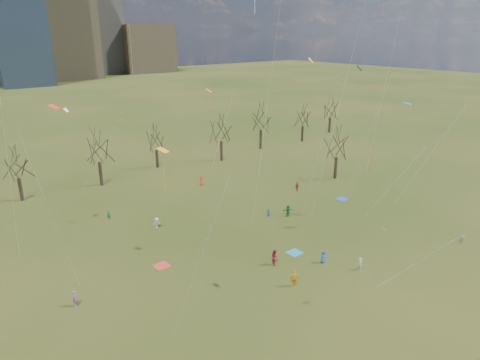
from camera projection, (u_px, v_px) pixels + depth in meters
ground at (310, 270)px, 45.76m from camera, size 500.00×500.00×0.00m
bare_tree_row at (145, 146)px, 71.10m from camera, size 113.04×29.80×9.50m
blanket_teal at (295, 253)px, 49.40m from camera, size 1.60×1.50×0.03m
blanket_navy at (342, 199)px, 65.17m from camera, size 1.60×1.50×0.03m
blanket_crimson at (162, 266)px, 46.64m from camera, size 1.60×1.50×0.03m
person_0 at (323, 257)px, 47.06m from camera, size 0.80×0.65×1.43m
person_1 at (360, 264)px, 45.71m from camera, size 0.59×0.61×1.41m
person_2 at (275, 257)px, 46.69m from camera, size 0.96×1.06×1.79m
person_3 at (462, 239)px, 51.56m from camera, size 0.53×0.73×1.01m
person_4 at (294, 278)px, 42.66m from camera, size 1.16×0.68×1.85m
person_5 at (288, 211)px, 58.85m from camera, size 1.66×0.97×1.71m
person_7 at (74, 299)px, 39.59m from camera, size 0.42×0.60×1.57m
person_8 at (268, 213)px, 58.77m from camera, size 0.60×0.67×1.13m
person_9 at (157, 223)px, 55.37m from camera, size 1.08×0.93×1.44m
person_10 at (297, 186)px, 68.17m from camera, size 0.93×0.41×1.57m
person_12 at (201, 181)px, 70.74m from camera, size 0.62×0.85×1.60m
person_13 at (108, 214)px, 58.02m from camera, size 0.59×0.62×1.43m
kites_airborne at (262, 131)px, 49.93m from camera, size 59.98×46.35×31.07m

